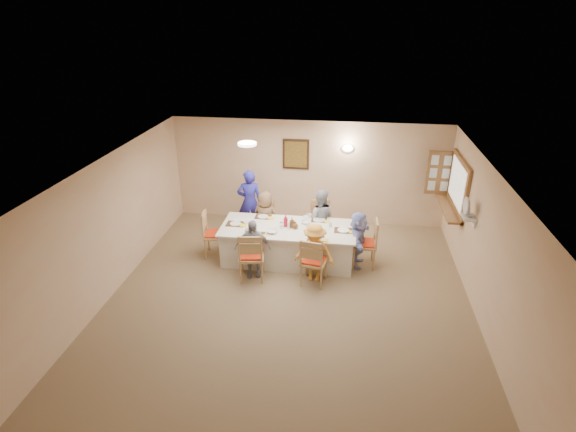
# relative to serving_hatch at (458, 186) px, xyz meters

# --- Properties ---
(ground) EXTENTS (7.00, 7.00, 0.00)m
(ground) POSITION_rel_serving_hatch_xyz_m (-3.21, -2.40, -1.50)
(ground) COLOR #987E5C
(room_walls) EXTENTS (7.00, 7.00, 7.00)m
(room_walls) POSITION_rel_serving_hatch_xyz_m (-3.21, -2.40, 0.01)
(room_walls) COLOR #E0AE87
(room_walls) RESTS_ON ground
(wall_picture) EXTENTS (0.62, 0.05, 0.72)m
(wall_picture) POSITION_rel_serving_hatch_xyz_m (-3.51, 1.06, 0.20)
(wall_picture) COLOR black
(wall_picture) RESTS_ON room_walls
(wall_sconce) EXTENTS (0.26, 0.09, 0.18)m
(wall_sconce) POSITION_rel_serving_hatch_xyz_m (-2.31, 1.04, 0.40)
(wall_sconce) COLOR white
(wall_sconce) RESTS_ON room_walls
(ceiling_light) EXTENTS (0.36, 0.36, 0.05)m
(ceiling_light) POSITION_rel_serving_hatch_xyz_m (-4.21, -0.90, 0.97)
(ceiling_light) COLOR white
(ceiling_light) RESTS_ON room_walls
(serving_hatch) EXTENTS (0.06, 1.50, 1.15)m
(serving_hatch) POSITION_rel_serving_hatch_xyz_m (0.00, 0.00, 0.00)
(serving_hatch) COLOR olive
(serving_hatch) RESTS_ON room_walls
(hatch_sill) EXTENTS (0.30, 1.50, 0.05)m
(hatch_sill) POSITION_rel_serving_hatch_xyz_m (-0.12, 0.00, -0.53)
(hatch_sill) COLOR olive
(hatch_sill) RESTS_ON room_walls
(shutter_door) EXTENTS (0.55, 0.04, 1.00)m
(shutter_door) POSITION_rel_serving_hatch_xyz_m (-0.26, 0.76, 0.00)
(shutter_door) COLOR olive
(shutter_door) RESTS_ON room_walls
(fan_shelf) EXTENTS (0.22, 0.36, 0.03)m
(fan_shelf) POSITION_rel_serving_hatch_xyz_m (-0.08, -1.35, -0.10)
(fan_shelf) COLOR white
(fan_shelf) RESTS_ON room_walls
(desk_fan) EXTENTS (0.30, 0.30, 0.28)m
(desk_fan) POSITION_rel_serving_hatch_xyz_m (-0.11, -1.35, 0.05)
(desk_fan) COLOR #A5A5A8
(desk_fan) RESTS_ON fan_shelf
(dining_table) EXTENTS (2.74, 1.16, 0.76)m
(dining_table) POSITION_rel_serving_hatch_xyz_m (-3.42, -0.92, -1.12)
(dining_table) COLOR silver
(dining_table) RESTS_ON ground
(chair_back_left) EXTENTS (0.50, 0.50, 0.89)m
(chair_back_left) POSITION_rel_serving_hatch_xyz_m (-4.02, -0.12, -1.06)
(chair_back_left) COLOR tan
(chair_back_left) RESTS_ON ground
(chair_back_right) EXTENTS (0.52, 0.52, 0.99)m
(chair_back_right) POSITION_rel_serving_hatch_xyz_m (-2.82, -0.12, -1.01)
(chair_back_right) COLOR tan
(chair_back_right) RESTS_ON ground
(chair_front_left) EXTENTS (0.56, 0.56, 1.03)m
(chair_front_left) POSITION_rel_serving_hatch_xyz_m (-4.02, -1.72, -0.98)
(chair_front_left) COLOR tan
(chair_front_left) RESTS_ON ground
(chair_front_right) EXTENTS (0.55, 0.55, 1.00)m
(chair_front_right) POSITION_rel_serving_hatch_xyz_m (-2.82, -1.72, -1.00)
(chair_front_right) COLOR tan
(chair_front_right) RESTS_ON ground
(chair_left_end) EXTENTS (0.54, 0.54, 1.01)m
(chair_left_end) POSITION_rel_serving_hatch_xyz_m (-4.97, -0.92, -1.00)
(chair_left_end) COLOR tan
(chair_left_end) RESTS_ON ground
(chair_right_end) EXTENTS (0.51, 0.51, 1.03)m
(chair_right_end) POSITION_rel_serving_hatch_xyz_m (-1.87, -0.92, -0.99)
(chair_right_end) COLOR tan
(chair_right_end) RESTS_ON ground
(diner_back_left) EXTENTS (0.70, 0.54, 1.23)m
(diner_back_left) POSITION_rel_serving_hatch_xyz_m (-4.02, -0.24, -0.88)
(diner_back_left) COLOR brown
(diner_back_left) RESTS_ON ground
(diner_back_right) EXTENTS (0.67, 0.53, 1.34)m
(diner_back_right) POSITION_rel_serving_hatch_xyz_m (-2.82, -0.24, -0.83)
(diner_back_right) COLOR #9B9FAE
(diner_back_right) RESTS_ON ground
(diner_front_left) EXTENTS (0.80, 0.53, 1.20)m
(diner_front_left) POSITION_rel_serving_hatch_xyz_m (-4.02, -1.60, -0.90)
(diner_front_left) COLOR #91909B
(diner_front_left) RESTS_ON ground
(diner_front_right) EXTENTS (0.88, 0.63, 1.19)m
(diner_front_right) POSITION_rel_serving_hatch_xyz_m (-2.82, -1.60, -0.91)
(diner_front_right) COLOR gold
(diner_front_right) RESTS_ON ground
(diner_right_end) EXTENTS (1.18, 0.63, 1.18)m
(diner_right_end) POSITION_rel_serving_hatch_xyz_m (-2.00, -0.92, -0.91)
(diner_right_end) COLOR #9CA7EE
(diner_right_end) RESTS_ON ground
(caregiver) EXTENTS (0.70, 0.57, 1.55)m
(caregiver) POSITION_rel_serving_hatch_xyz_m (-4.47, 0.23, -0.72)
(caregiver) COLOR #2C2BAA
(caregiver) RESTS_ON ground
(placemat_fl) EXTENTS (0.37, 0.27, 0.01)m
(placemat_fl) POSITION_rel_serving_hatch_xyz_m (-4.02, -1.34, -0.74)
(placemat_fl) COLOR #472B19
(placemat_fl) RESTS_ON dining_table
(plate_fl) EXTENTS (0.25, 0.25, 0.02)m
(plate_fl) POSITION_rel_serving_hatch_xyz_m (-4.02, -1.34, -0.73)
(plate_fl) COLOR white
(plate_fl) RESTS_ON dining_table
(napkin_fl) EXTENTS (0.13, 0.13, 0.01)m
(napkin_fl) POSITION_rel_serving_hatch_xyz_m (-3.84, -1.39, -0.73)
(napkin_fl) COLOR yellow
(napkin_fl) RESTS_ON dining_table
(placemat_fr) EXTENTS (0.33, 0.24, 0.01)m
(placemat_fr) POSITION_rel_serving_hatch_xyz_m (-2.82, -1.34, -0.74)
(placemat_fr) COLOR #472B19
(placemat_fr) RESTS_ON dining_table
(plate_fr) EXTENTS (0.24, 0.24, 0.01)m
(plate_fr) POSITION_rel_serving_hatch_xyz_m (-2.82, -1.34, -0.73)
(plate_fr) COLOR white
(plate_fr) RESTS_ON dining_table
(napkin_fr) EXTENTS (0.13, 0.13, 0.01)m
(napkin_fr) POSITION_rel_serving_hatch_xyz_m (-2.64, -1.39, -0.73)
(napkin_fr) COLOR yellow
(napkin_fr) RESTS_ON dining_table
(placemat_bl) EXTENTS (0.34, 0.26, 0.01)m
(placemat_bl) POSITION_rel_serving_hatch_xyz_m (-4.02, -0.50, -0.74)
(placemat_bl) COLOR #472B19
(placemat_bl) RESTS_ON dining_table
(plate_bl) EXTENTS (0.23, 0.23, 0.01)m
(plate_bl) POSITION_rel_serving_hatch_xyz_m (-4.02, -0.50, -0.73)
(plate_bl) COLOR white
(plate_bl) RESTS_ON dining_table
(napkin_bl) EXTENTS (0.13, 0.13, 0.01)m
(napkin_bl) POSITION_rel_serving_hatch_xyz_m (-3.84, -0.55, -0.73)
(napkin_bl) COLOR yellow
(napkin_bl) RESTS_ON dining_table
(placemat_br) EXTENTS (0.33, 0.24, 0.01)m
(placemat_br) POSITION_rel_serving_hatch_xyz_m (-2.82, -0.50, -0.74)
(placemat_br) COLOR #472B19
(placemat_br) RESTS_ON dining_table
(plate_br) EXTENTS (0.25, 0.25, 0.02)m
(plate_br) POSITION_rel_serving_hatch_xyz_m (-2.82, -0.50, -0.73)
(plate_br) COLOR white
(plate_br) RESTS_ON dining_table
(napkin_br) EXTENTS (0.13, 0.13, 0.01)m
(napkin_br) POSITION_rel_serving_hatch_xyz_m (-2.64, -0.55, -0.73)
(napkin_br) COLOR yellow
(napkin_br) RESTS_ON dining_table
(placemat_le) EXTENTS (0.38, 0.28, 0.01)m
(placemat_le) POSITION_rel_serving_hatch_xyz_m (-4.52, -0.92, -0.74)
(placemat_le) COLOR #472B19
(placemat_le) RESTS_ON dining_table
(plate_le) EXTENTS (0.23, 0.23, 0.01)m
(plate_le) POSITION_rel_serving_hatch_xyz_m (-4.52, -0.92, -0.73)
(plate_le) COLOR white
(plate_le) RESTS_ON dining_table
(napkin_le) EXTENTS (0.14, 0.14, 0.01)m
(napkin_le) POSITION_rel_serving_hatch_xyz_m (-4.34, -0.97, -0.73)
(napkin_le) COLOR yellow
(napkin_le) RESTS_ON dining_table
(placemat_re) EXTENTS (0.36, 0.27, 0.01)m
(placemat_re) POSITION_rel_serving_hatch_xyz_m (-2.30, -0.92, -0.74)
(placemat_re) COLOR #472B19
(placemat_re) RESTS_ON dining_table
(plate_re) EXTENTS (0.24, 0.24, 0.01)m
(plate_re) POSITION_rel_serving_hatch_xyz_m (-2.30, -0.92, -0.73)
(plate_re) COLOR white
(plate_re) RESTS_ON dining_table
(napkin_re) EXTENTS (0.13, 0.13, 0.01)m
(napkin_re) POSITION_rel_serving_hatch_xyz_m (-2.12, -0.97, -0.73)
(napkin_re) COLOR yellow
(napkin_re) RESTS_ON dining_table
(teacup_a) EXTENTS (0.11, 0.11, 0.08)m
(teacup_a) POSITION_rel_serving_hatch_xyz_m (-4.20, -1.27, -0.70)
(teacup_a) COLOR white
(teacup_a) RESTS_ON dining_table
(teacup_b) EXTENTS (0.16, 0.16, 0.08)m
(teacup_b) POSITION_rel_serving_hatch_xyz_m (-3.03, -0.39, -0.70)
(teacup_b) COLOR white
(teacup_b) RESTS_ON dining_table
(bowl_a) EXTENTS (0.25, 0.25, 0.06)m
(bowl_a) POSITION_rel_serving_hatch_xyz_m (-3.70, -1.20, -0.71)
(bowl_a) COLOR white
(bowl_a) RESTS_ON dining_table
(bowl_b) EXTENTS (0.26, 0.26, 0.06)m
(bowl_b) POSITION_rel_serving_hatch_xyz_m (-3.09, -0.69, -0.71)
(bowl_b) COLOR white
(bowl_b) RESTS_ON dining_table
(condiment_ketchup) EXTENTS (0.10, 0.10, 0.26)m
(condiment_ketchup) POSITION_rel_serving_hatch_xyz_m (-3.47, -0.88, -0.61)
(condiment_ketchup) COLOR red
(condiment_ketchup) RESTS_ON dining_table
(condiment_brown) EXTENTS (0.14, 0.14, 0.20)m
(condiment_brown) POSITION_rel_serving_hatch_xyz_m (-3.34, -0.89, -0.64)
(condiment_brown) COLOR brown
(condiment_brown) RESTS_ON dining_table
(condiment_malt) EXTENTS (0.17, 0.17, 0.16)m
(condiment_malt) POSITION_rel_serving_hatch_xyz_m (-3.27, -0.95, -0.66)
(condiment_malt) COLOR brown
(condiment_malt) RESTS_ON dining_table
(drinking_glass) EXTENTS (0.06, 0.06, 0.10)m
(drinking_glass) POSITION_rel_serving_hatch_xyz_m (-3.57, -0.87, -0.68)
(drinking_glass) COLOR silver
(drinking_glass) RESTS_ON dining_table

